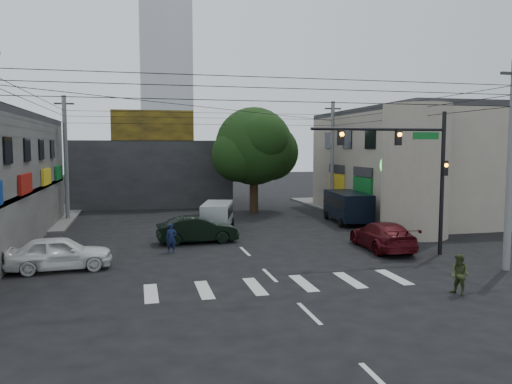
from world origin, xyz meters
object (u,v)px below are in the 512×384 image
object	(u,v)px
utility_pole_near_right	(511,167)
dark_sedan	(197,230)
silver_minivan	(217,217)
traffic_gantry	(413,160)
navy_van	(348,208)
white_compact	(60,253)
traffic_officer	(171,238)
street_tree	(254,147)
utility_pole_far_right	(332,157)
maroon_sedan	(382,236)
utility_pole_far_left	(66,158)
pedestrian_olive	(460,275)

from	to	relation	value
utility_pole_near_right	dark_sedan	bearing A→B (deg)	143.08
utility_pole_near_right	silver_minivan	size ratio (longest dim) A/B	2.06
traffic_gantry	dark_sedan	size ratio (longest dim) A/B	1.56
navy_van	utility_pole_near_right	bearing A→B (deg)	-168.43
utility_pole_near_right	dark_sedan	size ratio (longest dim) A/B	1.99
dark_sedan	white_compact	distance (m)	8.29
traffic_gantry	traffic_officer	bearing A→B (deg)	162.75
street_tree	utility_pole_far_right	size ratio (longest dim) A/B	0.95
traffic_gantry	navy_van	xyz separation A→B (m)	(1.40, 10.85, -3.72)
silver_minivan	white_compact	bearing A→B (deg)	151.54
white_compact	maroon_sedan	bearing A→B (deg)	-91.78
white_compact	navy_van	distance (m)	20.52
navy_van	utility_pole_far_right	bearing A→B (deg)	-5.21
utility_pole_far_left	white_compact	bearing A→B (deg)	-84.00
maroon_sedan	traffic_gantry	bearing A→B (deg)	112.89
traffic_gantry	utility_pole_near_right	bearing A→B (deg)	-52.58
dark_sedan	traffic_officer	distance (m)	2.90
street_tree	silver_minivan	xyz separation A→B (m)	(-4.34, -8.00, -4.58)
utility_pole_near_right	traffic_gantry	bearing A→B (deg)	127.42
traffic_gantry	dark_sedan	distance (m)	12.32
traffic_gantry	maroon_sedan	size ratio (longest dim) A/B	1.36
traffic_gantry	pedestrian_olive	bearing A→B (deg)	-105.33
white_compact	pedestrian_olive	size ratio (longest dim) A/B	3.03
white_compact	traffic_officer	xyz separation A→B (m)	(5.07, 2.49, -0.00)
street_tree	white_compact	distance (m)	21.73
utility_pole_far_right	traffic_officer	world-z (taller)	utility_pole_far_right
utility_pole_far_left	dark_sedan	distance (m)	14.35
navy_van	traffic_officer	world-z (taller)	navy_van
white_compact	maroon_sedan	size ratio (longest dim) A/B	0.87
white_compact	navy_van	xyz separation A→B (m)	(18.05, 9.75, 0.34)
street_tree	white_compact	size ratio (longest dim) A/B	1.89
street_tree	dark_sedan	xyz separation A→B (m)	(-6.13, -12.01, -4.72)
utility_pole_far_right	white_compact	world-z (taller)	utility_pole_far_right
street_tree	pedestrian_olive	xyz separation A→B (m)	(2.09, -24.32, -4.71)
dark_sedan	silver_minivan	bearing A→B (deg)	-27.07
dark_sedan	maroon_sedan	world-z (taller)	dark_sedan
traffic_gantry	pedestrian_olive	distance (m)	7.71
silver_minivan	utility_pole_near_right	bearing A→B (deg)	-126.05
utility_pole_near_right	street_tree	bearing A→B (deg)	106.82
utility_pole_far_left	silver_minivan	distance (m)	12.88
utility_pole_far_left	utility_pole_far_right	xyz separation A→B (m)	(21.00, 0.00, 0.00)
street_tree	utility_pole_near_right	bearing A→B (deg)	-73.18
utility_pole_near_right	utility_pole_far_right	distance (m)	20.50
street_tree	utility_pole_near_right	xyz separation A→B (m)	(6.50, -21.50, -0.87)
utility_pole_near_right	utility_pole_far_right	bearing A→B (deg)	90.00
silver_minivan	traffic_officer	distance (m)	7.26
utility_pole_far_right	traffic_gantry	bearing A→B (deg)	-98.94
utility_pole_far_right	dark_sedan	distance (m)	17.19
utility_pole_far_right	pedestrian_olive	world-z (taller)	utility_pole_far_right
traffic_gantry	utility_pole_near_right	xyz separation A→B (m)	(2.68, -3.50, -0.23)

